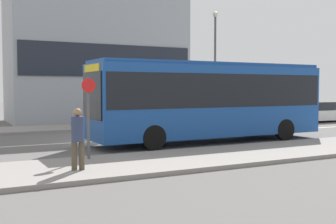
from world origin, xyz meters
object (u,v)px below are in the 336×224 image
(pedestrian_near_stop, at_px, (78,135))
(bus_stop_sign, at_px, (88,111))
(parked_car_0, at_px, (315,113))
(street_lamp, at_px, (215,55))
(city_bus, at_px, (210,97))

(pedestrian_near_stop, xyz_separation_m, bus_stop_sign, (0.81, 1.66, 0.56))
(parked_car_0, xyz_separation_m, pedestrian_near_stop, (-19.65, -10.03, 0.43))
(pedestrian_near_stop, bearing_deg, street_lamp, 54.81)
(parked_car_0, distance_m, street_lamp, 8.25)
(street_lamp, bearing_deg, parked_car_0, -17.40)
(city_bus, xyz_separation_m, street_lamp, (5.64, 7.92, 2.56))
(city_bus, relative_size, pedestrian_near_stop, 6.34)
(bus_stop_sign, bearing_deg, parked_car_0, 23.94)
(parked_car_0, height_order, street_lamp, street_lamp)
(city_bus, xyz_separation_m, parked_car_0, (12.59, 5.74, -1.32))
(parked_car_0, height_order, bus_stop_sign, bus_stop_sign)
(city_bus, height_order, parked_car_0, city_bus)
(pedestrian_near_stop, xyz_separation_m, street_lamp, (12.70, 12.20, 3.45))
(parked_car_0, xyz_separation_m, bus_stop_sign, (-18.84, -8.36, 0.98))
(bus_stop_sign, distance_m, street_lamp, 16.15)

